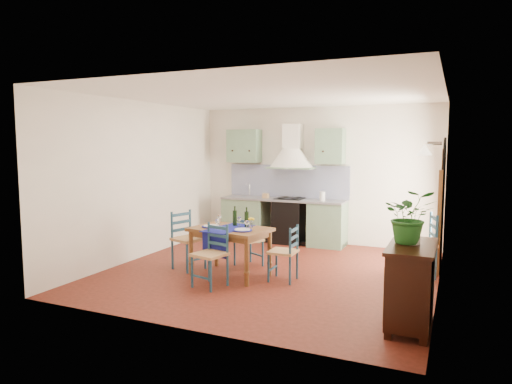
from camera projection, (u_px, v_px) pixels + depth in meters
floor at (270, 272)px, 7.32m from camera, size 5.00×5.00×0.00m
back_wall at (291, 192)px, 9.48m from camera, size 5.00×0.96×2.80m
right_wall at (442, 194)px, 6.43m from camera, size 0.26×5.00×2.80m
left_wall at (141, 180)px, 8.18m from camera, size 0.04×5.00×2.80m
ceiling at (271, 94)px, 7.03m from camera, size 5.00×5.00×0.01m
dining_table at (230, 234)px, 7.06m from camera, size 1.28×0.99×1.06m
chair_near at (211, 255)px, 6.53m from camera, size 0.50×0.50×0.90m
chair_far at (247, 241)px, 7.61m from camera, size 0.53×0.53×0.84m
chair_left at (187, 239)px, 7.46m from camera, size 0.56×0.56×0.95m
chair_right at (285, 252)px, 6.79m from camera, size 0.40×0.40×0.84m
chair_spare at (422, 244)px, 7.03m from camera, size 0.57×0.57×0.98m
sideboard at (411, 282)px, 5.08m from camera, size 0.50×1.05×0.94m
potted_plant at (410, 216)px, 5.07m from camera, size 0.63×0.57×0.61m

